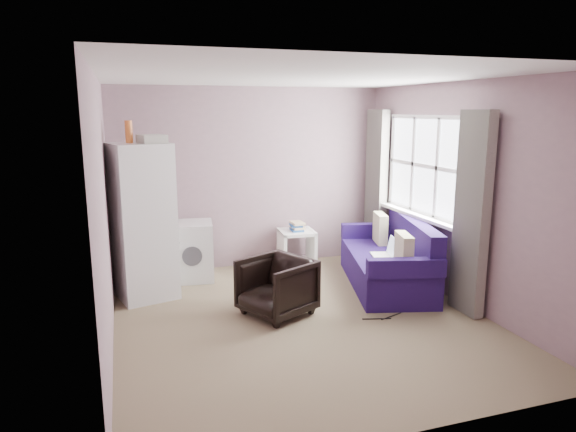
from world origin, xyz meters
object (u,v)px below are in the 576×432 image
object	(u,v)px
side_table	(297,246)
sofa	(391,262)
fridge	(143,221)
armchair	(277,284)
washing_machine	(192,250)

from	to	relation	value
side_table	sofa	world-z (taller)	sofa
fridge	side_table	world-z (taller)	fridge
armchair	washing_machine	bearing A→B (deg)	178.78
side_table	sofa	bearing A→B (deg)	-52.00
washing_machine	side_table	world-z (taller)	washing_machine
armchair	side_table	world-z (taller)	armchair
fridge	side_table	size ratio (longest dim) A/B	3.18
fridge	sofa	xyz separation A→B (m)	(2.96, -0.55, -0.61)
armchair	fridge	world-z (taller)	fridge
fridge	washing_machine	world-z (taller)	fridge
fridge	washing_machine	xyz separation A→B (m)	(0.61, 0.48, -0.53)
washing_machine	sofa	world-z (taller)	sofa
armchair	sofa	bearing A→B (deg)	79.38
armchair	sofa	xyz separation A→B (m)	(1.65, 0.47, -0.03)
side_table	sofa	xyz separation A→B (m)	(0.87, -1.11, 0.00)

